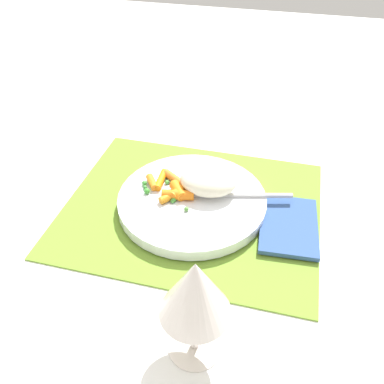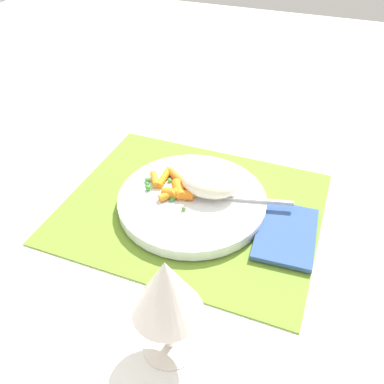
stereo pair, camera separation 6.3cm
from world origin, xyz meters
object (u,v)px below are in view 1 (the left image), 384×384
fork (217,195)px  wine_glass (195,291)px  napkin (289,225)px  rice_mound (208,181)px  carrot_portion (173,188)px  plate (192,201)px

fork → wine_glass: wine_glass is taller
wine_glass → napkin: bearing=-112.5°
wine_glass → napkin: size_ratio=1.15×
rice_mound → carrot_portion: 0.06m
carrot_portion → fork: size_ratio=0.47×
carrot_portion → wine_glass: size_ratio=0.62×
napkin → wine_glass: bearing=67.5°
carrot_portion → napkin: size_ratio=0.72×
rice_mound → wine_glass: bearing=99.2°
fork → wine_glass: (-0.02, 0.26, 0.08)m
wine_glass → napkin: (-0.10, -0.23, -0.10)m
fork → napkin: 0.13m
wine_glass → napkin: wine_glass is taller
rice_mound → wine_glass: size_ratio=0.62×
rice_mound → carrot_portion: (0.06, 0.02, -0.01)m
carrot_portion → wine_glass: bearing=111.8°
carrot_portion → fork: 0.08m
rice_mound → fork: 0.03m
wine_glass → fork: bearing=-84.5°
carrot_portion → fork: bearing=-175.9°
plate → wine_glass: (-0.07, 0.25, 0.09)m
fork → napkin: size_ratio=1.53×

